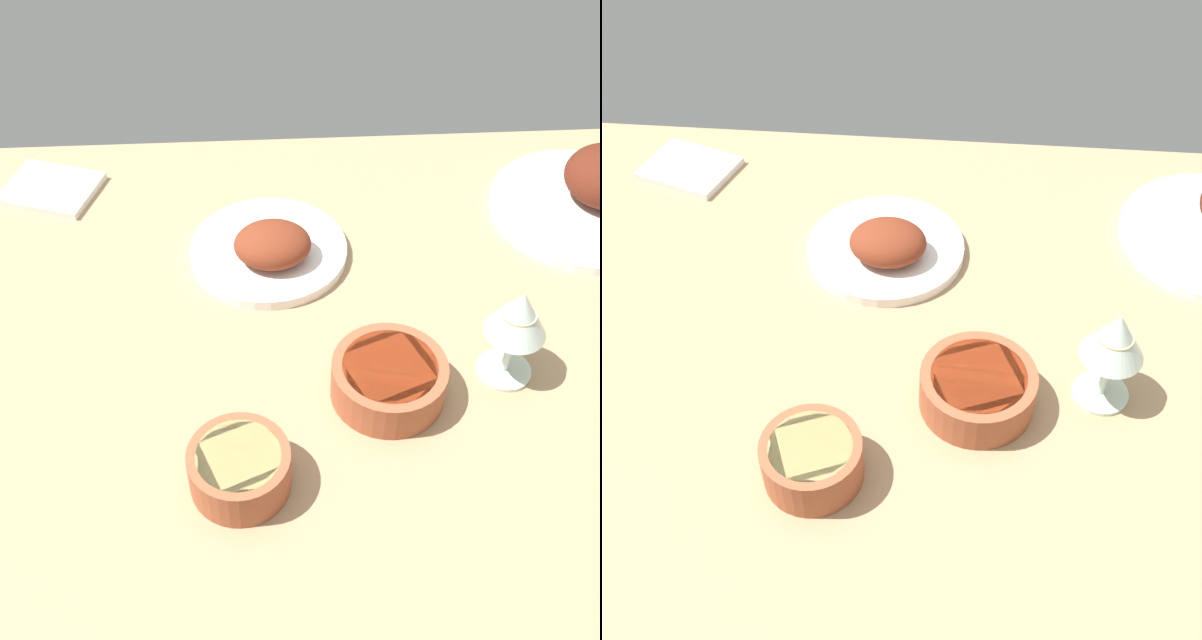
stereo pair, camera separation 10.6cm
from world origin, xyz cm
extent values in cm
cube|color=tan|center=(0.00, 0.00, 2.00)|extent=(140.00, 90.00, 4.00)
cylinder|color=white|center=(3.76, -15.33, 4.80)|extent=(22.99, 22.99, 1.60)
ellipsoid|color=maroon|center=(3.16, -12.93, 8.11)|extent=(11.01, 9.41, 5.46)
cylinder|color=white|center=(-45.46, -22.42, 4.80)|extent=(29.26, 29.26, 1.60)
cylinder|color=#A35133|center=(-10.23, 11.35, 6.71)|extent=(14.18, 14.18, 5.42)
cylinder|color=#9E3314|center=(-10.23, 11.35, 8.92)|extent=(11.63, 11.63, 1.00)
cylinder|color=#A35133|center=(8.05, 23.28, 6.87)|extent=(11.54, 11.54, 5.75)
cylinder|color=#D6BC70|center=(8.05, 23.28, 9.25)|extent=(9.46, 9.46, 1.00)
cylinder|color=silver|center=(-25.59, 8.58, 4.25)|extent=(7.00, 7.00, 0.50)
cylinder|color=silver|center=(-25.59, 8.58, 8.00)|extent=(1.00, 1.00, 7.00)
cone|color=silver|center=(-25.59, 8.58, 14.75)|extent=(7.60, 7.60, 6.50)
cylinder|color=beige|center=(-25.59, 8.58, 13.30)|extent=(4.18, 4.18, 2.80)
cube|color=white|center=(37.95, -32.35, 4.60)|extent=(16.91, 15.12, 1.20)
camera|label=1|loc=(4.10, 72.68, 83.13)|focal=44.99mm
camera|label=2|loc=(-6.49, 72.50, 83.13)|focal=44.99mm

